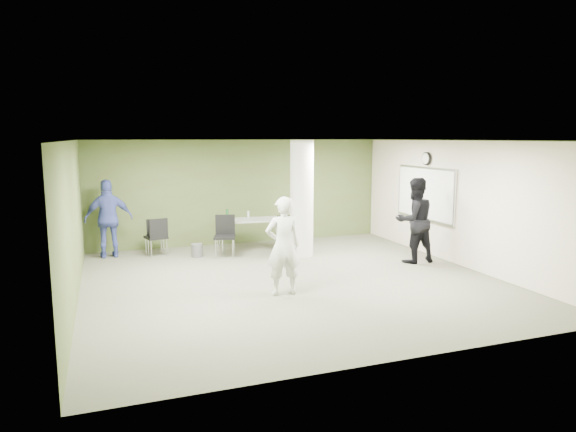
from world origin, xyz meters
name	(u,v)px	position (x,y,z in m)	size (l,w,h in m)	color
floor	(291,280)	(0.00, 0.00, 0.00)	(8.00, 8.00, 0.00)	#565845
ceiling	(292,140)	(0.00, 0.00, 2.80)	(8.00, 8.00, 0.00)	white
wall_back	(241,192)	(0.00, 4.00, 1.40)	(8.00, 0.02, 2.80)	#4F5628
wall_left	(73,223)	(-4.00, 0.00, 1.40)	(0.02, 8.00, 2.80)	#4F5628
wall_right_cream	(459,203)	(4.00, 0.00, 1.40)	(0.02, 8.00, 2.80)	beige
column	(302,199)	(1.00, 2.00, 1.40)	(0.56, 0.56, 2.80)	silver
whiteboard	(425,193)	(3.92, 1.20, 1.50)	(0.05, 2.30, 1.30)	silver
wall_clock	(426,159)	(3.92, 1.20, 2.35)	(0.06, 0.32, 0.32)	black
folding_table	(250,221)	(-0.01, 3.06, 0.75)	(1.74, 0.89, 1.05)	#9B9C96
wastebasket	(197,250)	(-1.43, 2.73, 0.16)	(0.27, 0.27, 0.31)	#4C4C4C
chair_back_left	(155,233)	(-2.33, 3.39, 0.52)	(0.47, 0.47, 0.89)	black
chair_back_right	(157,234)	(-2.32, 3.09, 0.55)	(0.57, 0.57, 0.94)	black
chair_table_left	(225,232)	(-0.77, 2.59, 0.58)	(0.62, 0.62, 1.00)	black
chair_table_right	(285,230)	(0.90, 2.97, 0.49)	(0.53, 0.53, 0.84)	black
woman_white	(283,246)	(-0.46, -0.81, 0.91)	(0.66, 0.43, 1.81)	silver
man_black	(415,220)	(3.19, 0.50, 0.98)	(0.95, 0.74, 1.96)	black
man_blue	(109,219)	(-3.40, 3.40, 0.94)	(1.10, 0.46, 1.88)	#404DA1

